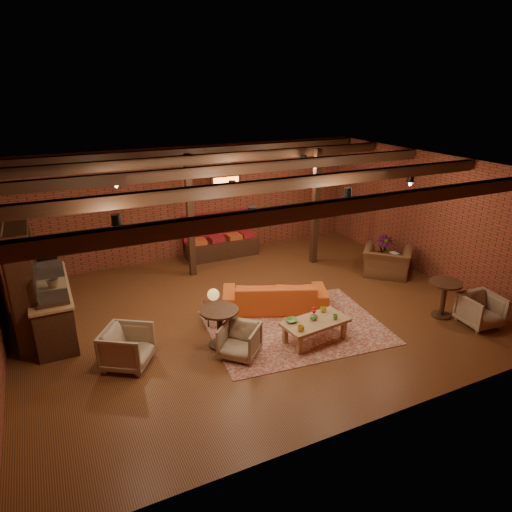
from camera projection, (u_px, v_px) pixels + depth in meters
name	position (u px, v px, depth m)	size (l,w,h in m)	color
floor	(255.00, 311.00, 10.29)	(10.00, 10.00, 0.00)	#432110
ceiling	(255.00, 169.00, 9.14)	(10.00, 8.00, 0.02)	black
wall_back	(195.00, 202.00, 13.09)	(10.00, 0.02, 3.20)	brown
wall_front	(378.00, 331.00, 6.35)	(10.00, 0.02, 3.20)	brown
wall_right	(430.00, 216.00, 11.73)	(0.02, 8.00, 3.20)	brown
ceiling_beams	(255.00, 175.00, 9.19)	(9.80, 6.40, 0.22)	black
ceiling_pipe	(225.00, 173.00, 10.62)	(0.12, 0.12, 9.60)	black
post_left	(190.00, 217.00, 11.66)	(0.16, 0.16, 3.20)	black
post_right	(316.00, 208.00, 12.53)	(0.16, 0.16, 3.20)	black
service_counter	(50.00, 296.00, 9.19)	(0.80, 2.50, 1.60)	black
plant_counter	(52.00, 272.00, 9.25)	(0.35, 0.39, 0.30)	#337F33
shelving_hutch	(25.00, 279.00, 8.97)	(0.52, 2.00, 2.40)	black
banquette	(221.00, 240.00, 13.34)	(2.10, 0.70, 1.00)	maroon
service_sign	(226.00, 180.00, 12.30)	(0.86, 0.06, 0.30)	#FF6019
ceiling_spotlights	(255.00, 186.00, 9.27)	(6.40, 4.40, 0.28)	black
rug	(295.00, 327.00, 9.62)	(3.58, 2.74, 0.01)	maroon
sofa	(275.00, 295.00, 10.28)	(2.32, 0.91, 0.68)	#C14E1A
coffee_table	(314.00, 323.00, 8.97)	(1.38, 0.79, 0.70)	#A9774F
side_table_lamp	(213.00, 297.00, 9.57)	(0.44, 0.44, 0.80)	black
round_table_left	(219.00, 321.00, 8.77)	(0.75, 0.75, 0.78)	black
armchair_a	(127.00, 346.00, 8.19)	(0.79, 0.74, 0.82)	#BAAC90
armchair_b	(240.00, 339.00, 8.50)	(0.68, 0.63, 0.70)	#BAAC90
armchair_right	(387.00, 257.00, 12.02)	(1.18, 0.77, 1.03)	brown
side_table_book	(392.00, 255.00, 12.23)	(0.60, 0.60, 0.54)	black
round_table_right	(444.00, 294.00, 9.88)	(0.70, 0.70, 0.82)	black
armchair_far	(481.00, 309.00, 9.58)	(0.74, 0.69, 0.76)	#BAAC90
plant_tall	(387.00, 221.00, 12.37)	(1.45, 1.45, 2.59)	#4C7F4C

